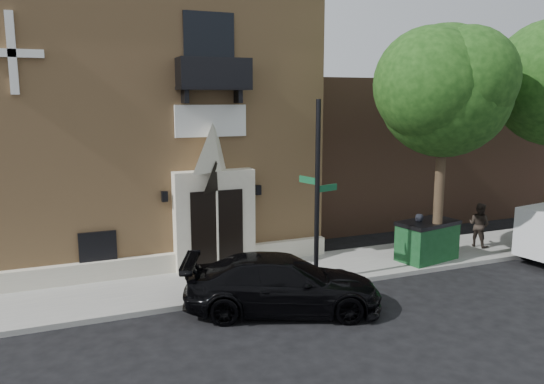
{
  "coord_description": "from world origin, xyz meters",
  "views": [
    {
      "loc": [
        -5.6,
        -13.31,
        5.61
      ],
      "look_at": [
        0.69,
        2.0,
        2.66
      ],
      "focal_mm": 35.0,
      "sensor_mm": 36.0,
      "label": 1
    }
  ],
  "objects_px": {
    "pedestrian_near": "(417,237)",
    "pedestrian_far": "(479,225)",
    "street_sign": "(317,192)",
    "dumpster": "(427,240)",
    "fire_hydrant": "(420,255)",
    "black_sedan": "(282,284)"
  },
  "relations": [
    {
      "from": "dumpster",
      "to": "street_sign",
      "type": "bearing_deg",
      "value": 173.86
    },
    {
      "from": "street_sign",
      "to": "dumpster",
      "type": "distance_m",
      "value": 4.93
    },
    {
      "from": "pedestrian_far",
      "to": "pedestrian_near",
      "type": "bearing_deg",
      "value": 80.13
    },
    {
      "from": "street_sign",
      "to": "fire_hydrant",
      "type": "bearing_deg",
      "value": -14.89
    },
    {
      "from": "pedestrian_near",
      "to": "pedestrian_far",
      "type": "xyz_separation_m",
      "value": [
        3.19,
        0.51,
        0.01
      ]
    },
    {
      "from": "fire_hydrant",
      "to": "street_sign",
      "type": "bearing_deg",
      "value": -179.57
    },
    {
      "from": "pedestrian_near",
      "to": "dumpster",
      "type": "bearing_deg",
      "value": 151.75
    },
    {
      "from": "black_sedan",
      "to": "dumpster",
      "type": "xyz_separation_m",
      "value": [
        6.2,
        1.89,
        0.08
      ]
    },
    {
      "from": "fire_hydrant",
      "to": "pedestrian_far",
      "type": "xyz_separation_m",
      "value": [
        3.44,
        1.01,
        0.48
      ]
    },
    {
      "from": "street_sign",
      "to": "black_sedan",
      "type": "bearing_deg",
      "value": -155.45
    },
    {
      "from": "dumpster",
      "to": "fire_hydrant",
      "type": "bearing_deg",
      "value": -157.89
    },
    {
      "from": "fire_hydrant",
      "to": "pedestrian_near",
      "type": "distance_m",
      "value": 0.73
    },
    {
      "from": "dumpster",
      "to": "pedestrian_near",
      "type": "height_order",
      "value": "pedestrian_near"
    },
    {
      "from": "dumpster",
      "to": "pedestrian_far",
      "type": "bearing_deg",
      "value": 0.44
    },
    {
      "from": "fire_hydrant",
      "to": "pedestrian_near",
      "type": "bearing_deg",
      "value": 63.31
    },
    {
      "from": "pedestrian_near",
      "to": "pedestrian_far",
      "type": "distance_m",
      "value": 3.23
    },
    {
      "from": "black_sedan",
      "to": "pedestrian_near",
      "type": "relative_size",
      "value": 3.22
    },
    {
      "from": "street_sign",
      "to": "pedestrian_near",
      "type": "height_order",
      "value": "street_sign"
    },
    {
      "from": "black_sedan",
      "to": "pedestrian_near",
      "type": "xyz_separation_m",
      "value": [
        5.85,
        1.99,
        0.2
      ]
    },
    {
      "from": "black_sedan",
      "to": "pedestrian_far",
      "type": "xyz_separation_m",
      "value": [
        9.05,
        2.5,
        0.22
      ]
    },
    {
      "from": "dumpster",
      "to": "pedestrian_near",
      "type": "bearing_deg",
      "value": 152.43
    },
    {
      "from": "black_sedan",
      "to": "fire_hydrant",
      "type": "distance_m",
      "value": 5.8
    }
  ]
}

